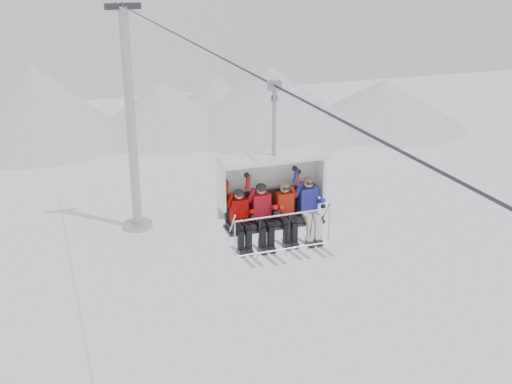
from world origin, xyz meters
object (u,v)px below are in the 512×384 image
object	(u,v)px
chairlift_carrier	(271,188)
skier_far_left	(240,217)
skier_far_right	(309,206)
skier_center_left	(262,213)
skier_center_right	(286,210)
lift_tower_right	(132,138)

from	to	relation	value
chairlift_carrier	skier_far_left	distance (m)	1.10
chairlift_carrier	skier_far_right	distance (m)	1.06
chairlift_carrier	skier_far_right	bearing A→B (deg)	-18.78
skier_far_left	skier_far_right	xyz separation A→B (m)	(1.81, 0.01, 0.04)
skier_center_left	skier_center_right	bearing A→B (deg)	-0.58
chairlift_carrier	skier_center_right	distance (m)	0.66
lift_tower_right	chairlift_carrier	world-z (taller)	lift_tower_right
chairlift_carrier	skier_center_right	world-z (taller)	chairlift_carrier
skier_center_left	skier_center_right	size ratio (longest dim) A/B	1.03
lift_tower_right	skier_center_left	distance (m)	23.86
lift_tower_right	skier_center_left	size ratio (longest dim) A/B	7.72
skier_far_right	chairlift_carrier	bearing A→B (deg)	161.22
lift_tower_right	skier_far_right	distance (m)	23.88
chairlift_carrier	skier_far_right	xyz separation A→B (m)	(0.89, -0.30, -0.48)
skier_far_left	skier_far_right	size ratio (longest dim) A/B	0.95
lift_tower_right	skier_center_left	world-z (taller)	lift_tower_right
skier_center_left	skier_far_right	bearing A→B (deg)	0.09
lift_tower_right	skier_far_right	size ratio (longest dim) A/B	7.59
skier_center_right	skier_far_right	xyz separation A→B (m)	(0.63, 0.01, 0.03)
skier_center_left	skier_center_right	world-z (taller)	skier_center_left
skier_far_left	skier_far_right	distance (m)	1.81
lift_tower_right	skier_center_right	size ratio (longest dim) A/B	7.99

